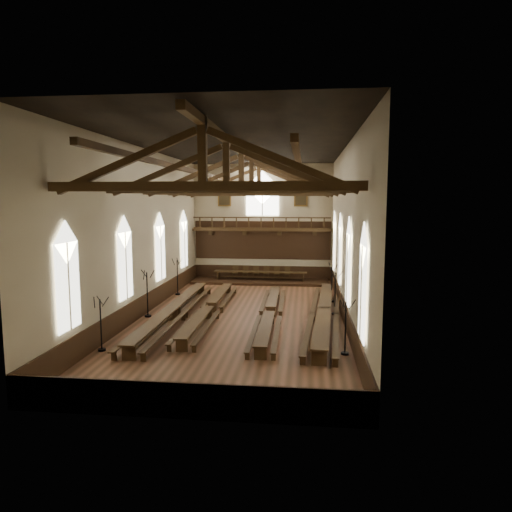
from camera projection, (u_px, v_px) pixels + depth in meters
The scene contains 21 objects.
ground at pixel (242, 316), 27.26m from camera, with size 26.00×26.00×0.00m, color brown.
room_walls at pixel (241, 208), 26.47m from camera, with size 26.00×26.00×26.00m.
wainscot_band at pixel (242, 306), 27.19m from camera, with size 12.00×26.00×1.20m.
side_windows at pixel (242, 254), 26.81m from camera, with size 11.85×19.80×4.50m.
end_window at pixel (262, 196), 39.11m from camera, with size 2.80×0.12×3.80m.
minstrels_gallery at pixel (262, 235), 39.28m from camera, with size 11.80×1.24×3.70m.
portraits at pixel (262, 198), 39.12m from camera, with size 7.75×0.09×1.45m.
roof_trusses at pixel (241, 177), 26.26m from camera, with size 11.70×25.70×2.80m.
refectory_row_a at pixel (174, 309), 26.61m from camera, with size 1.68×14.81×0.79m.
refectory_row_b at pixel (210, 307), 27.38m from camera, with size 1.51×13.95×0.70m.
refectory_row_c at pixel (270, 312), 26.28m from camera, with size 1.49×13.85×0.69m.
refectory_row_d at pixel (325, 311), 26.03m from camera, with size 2.18×15.14×0.82m.
dais at pixel (260, 281), 38.50m from camera, with size 11.40×3.08×0.21m, color black.
high_table at pixel (260, 273), 38.41m from camera, with size 7.86×1.12×0.73m.
high_chairs at pixel (261, 272), 39.18m from camera, with size 4.96×0.47×1.06m.
candelabrum_left_near at pixel (101, 334), 20.91m from camera, with size 0.70×0.79×2.57m.
candelabrum_left_mid at pixel (148, 303), 27.03m from camera, with size 0.85×0.82×2.84m.
candelabrum_left_far at pixel (178, 284), 33.36m from camera, with size 0.83×0.78×2.74m.
candelabrum_right_near at pixel (345, 338), 20.42m from camera, with size 0.74×0.77×2.55m.
candelabrum_right_mid at pixel (335, 301), 27.57m from camera, with size 0.77×0.84×2.74m.
candelabrum_right_far at pixel (332, 290), 31.02m from camera, with size 0.73×0.84×2.72m.
Camera 1 is at (3.71, -26.37, 6.90)m, focal length 32.00 mm.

